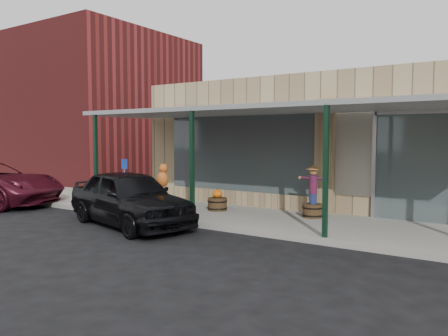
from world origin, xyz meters
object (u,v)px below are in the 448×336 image
Objects in this scene: barrel_scarecrow at (313,200)px; parked_sedan at (130,198)px; handicap_sign at (125,176)px; barrel_pumpkin at (217,202)px.

barrel_scarecrow is 0.31× the size of parked_sedan.
handicap_sign reaches higher than barrel_scarecrow.
barrel_scarecrow is 2.03× the size of barrel_pumpkin.
parked_sedan reaches higher than barrel_scarecrow.
parked_sedan reaches higher than barrel_pumpkin.
handicap_sign is 0.32× the size of parked_sedan.
barrel_scarecrow is 0.96× the size of handicap_sign.
handicap_sign is 2.43m from parked_sedan.
barrel_pumpkin is at bearing 176.94° from barrel_scarecrow.
parked_sedan is (-3.88, -2.95, 0.10)m from barrel_scarecrow.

